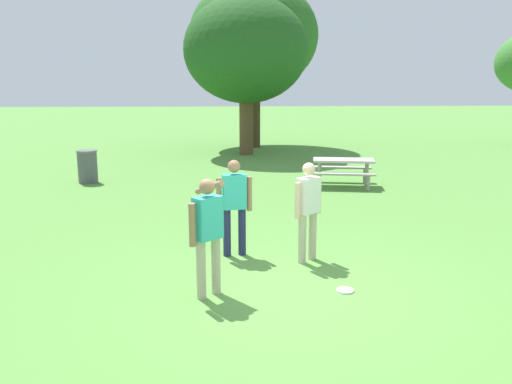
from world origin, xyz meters
name	(u,v)px	position (x,y,z in m)	size (l,w,h in m)	color
ground_plane	(286,291)	(0.00, 0.00, 0.00)	(120.00, 120.00, 0.00)	#568E3D
person_thrower	(308,205)	(0.51, 1.26, 0.94)	(0.49, 0.43, 1.64)	#B7AD93
person_catcher	(207,228)	(-1.08, -0.07, 0.96)	(0.49, 0.84, 1.64)	#B7AD93
person_bystander	(234,201)	(-0.68, 1.62, 0.94)	(0.60, 0.28, 1.64)	#1E234C
frisbee	(345,290)	(0.84, -0.06, 0.01)	(0.25, 0.25, 0.03)	white
picnic_table_near	(343,166)	(2.56, 7.57, 0.56)	(1.92, 1.69, 0.77)	#B2ADA3
trash_can_beside_table	(88,166)	(-4.83, 8.55, 0.48)	(0.59, 0.59, 0.96)	#515156
tree_tall_left	(246,50)	(0.12, 14.49, 4.16)	(4.96, 4.96, 6.29)	brown
tree_broad_center	(254,36)	(0.58, 17.00, 4.90)	(5.69, 5.69, 7.34)	#4C3823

